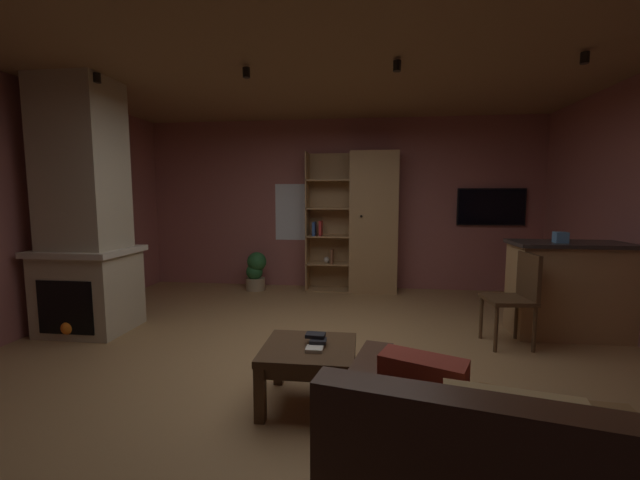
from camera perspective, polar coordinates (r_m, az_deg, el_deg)
floor at (r=3.69m, az=-0.79°, el=-17.29°), size 6.21×5.94×0.02m
wall_back at (r=6.37m, az=2.84°, el=5.15°), size 6.33×0.06×2.68m
ceiling at (r=3.60m, az=-0.86°, el=26.20°), size 6.21×5.94×0.02m
window_pane_back at (r=6.43m, az=-3.51°, el=4.04°), size 0.68×0.01×0.91m
stone_fireplace at (r=4.92m, az=-30.90°, el=2.42°), size 0.94×0.81×2.68m
bookshelf_cabinet at (r=6.09m, az=6.88°, el=2.41°), size 1.39×0.41×2.14m
kitchen_bar_counter at (r=4.96m, az=33.32°, el=-5.97°), size 1.37×0.57×1.00m
tissue_box at (r=4.70m, az=31.45°, el=0.32°), size 0.13×0.13×0.11m
coffee_table at (r=2.90m, az=-1.60°, el=-16.66°), size 0.64×0.62×0.42m
table_book_0 at (r=2.78m, az=-0.80°, el=-15.47°), size 0.12×0.11×0.02m
table_book_1 at (r=2.86m, az=-0.26°, el=-14.37°), size 0.12×0.10×0.02m
table_book_2 at (r=2.89m, az=-0.66°, el=-13.60°), size 0.14×0.10×0.03m
dining_chair at (r=4.34m, az=26.55°, el=-6.85°), size 0.46×0.46×0.92m
potted_floor_plant at (r=6.27m, az=-9.28°, el=-4.41°), size 0.33×0.32×0.61m
wall_mounted_tv at (r=6.56m, az=23.50°, el=4.42°), size 1.00×0.06×0.56m
track_light_spot_0 at (r=4.66m, az=-29.56°, el=19.72°), size 0.07×0.07×0.09m
track_light_spot_1 at (r=4.03m, az=-10.61°, el=22.71°), size 0.07×0.07×0.09m
track_light_spot_2 at (r=3.85m, az=11.09°, el=23.47°), size 0.07×0.07×0.09m
track_light_spot_3 at (r=4.22m, az=33.95°, el=21.00°), size 0.07×0.07×0.09m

